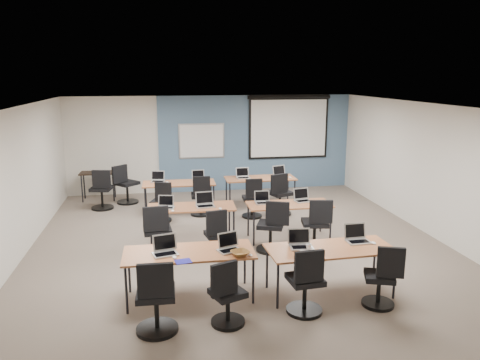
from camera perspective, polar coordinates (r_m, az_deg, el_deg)
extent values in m
cube|color=#6B6354|center=(9.26, -0.11, -7.90)|extent=(8.00, 9.00, 0.02)
cube|color=white|center=(8.68, -0.11, 9.01)|extent=(8.00, 9.00, 0.02)
cube|color=beige|center=(13.26, -3.43, 4.42)|extent=(8.00, 0.04, 2.70)
cube|color=beige|center=(4.71, 9.43, -11.44)|extent=(8.00, 0.04, 2.70)
cube|color=beige|center=(9.11, -25.75, -0.68)|extent=(0.04, 9.00, 2.70)
cube|color=beige|center=(10.32, 22.35, 1.08)|extent=(0.04, 9.00, 2.70)
cube|color=#3D5977|center=(13.43, 1.91, 4.54)|extent=(5.50, 0.04, 2.70)
cube|color=#AAB0B8|center=(13.15, -4.70, 4.77)|extent=(1.28, 0.02, 0.98)
cube|color=white|center=(13.14, -4.70, 4.76)|extent=(1.20, 0.02, 0.90)
cube|color=black|center=(13.54, 5.94, 6.46)|extent=(2.32, 0.03, 1.82)
cube|color=white|center=(13.53, 5.95, 6.29)|extent=(2.20, 0.02, 1.62)
cylinder|color=black|center=(13.47, 6.04, 10.01)|extent=(2.40, 0.10, 0.10)
cube|color=brown|center=(6.97, -6.24, -8.78)|extent=(1.91, 0.80, 0.03)
cylinder|color=black|center=(6.82, -13.69, -12.95)|extent=(0.04, 0.04, 0.70)
cylinder|color=black|center=(6.91, 1.62, -12.19)|extent=(0.04, 0.04, 0.70)
cylinder|color=black|center=(7.43, -13.37, -10.71)|extent=(0.04, 0.04, 0.70)
cylinder|color=black|center=(7.52, 0.58, -10.06)|extent=(0.04, 0.04, 0.70)
cube|color=#9A6436|center=(7.20, 10.96, -8.23)|extent=(1.90, 0.79, 0.03)
cylinder|color=black|center=(6.79, 4.63, -12.71)|extent=(0.04, 0.04, 0.70)
cylinder|color=black|center=(7.41, 18.34, -11.10)|extent=(0.04, 0.04, 0.70)
cylinder|color=black|center=(7.39, 3.31, -10.52)|extent=(0.04, 0.04, 0.70)
cylinder|color=black|center=(7.96, 16.06, -9.26)|extent=(0.04, 0.04, 0.70)
cube|color=olive|center=(9.26, -5.93, -3.31)|extent=(1.71, 0.71, 0.03)
cylinder|color=black|center=(9.07, -10.80, -6.23)|extent=(0.04, 0.04, 0.70)
cylinder|color=black|center=(9.17, -0.76, -5.79)|extent=(0.04, 0.04, 0.70)
cylinder|color=black|center=(9.64, -10.76, -5.10)|extent=(0.04, 0.04, 0.70)
cylinder|color=black|center=(9.73, -1.31, -4.69)|extent=(0.04, 0.04, 0.70)
cube|color=#AA8046|center=(9.45, 6.02, -2.98)|extent=(1.68, 0.70, 0.03)
cylinder|color=black|center=(9.11, 1.70, -5.93)|extent=(0.04, 0.04, 0.70)
cylinder|color=black|center=(9.53, 10.99, -5.31)|extent=(0.04, 0.04, 0.70)
cylinder|color=black|center=(9.65, 1.01, -4.84)|extent=(0.04, 0.04, 0.70)
cylinder|color=black|center=(10.05, 9.82, -4.31)|extent=(0.04, 0.04, 0.70)
cube|color=#95653F|center=(11.31, -7.46, -0.39)|extent=(1.72, 0.72, 0.03)
cylinder|color=black|center=(11.11, -11.47, -2.73)|extent=(0.04, 0.04, 0.70)
cylinder|color=black|center=(11.17, -3.22, -2.40)|extent=(0.04, 0.04, 0.70)
cylinder|color=black|center=(11.69, -11.40, -1.96)|extent=(0.04, 0.04, 0.70)
cylinder|color=black|center=(11.75, -3.56, -1.65)|extent=(0.04, 0.04, 0.70)
cube|color=#9E6744|center=(11.76, 2.47, 0.21)|extent=(1.76, 0.73, 0.03)
cylinder|color=black|center=(11.41, -1.24, -2.06)|extent=(0.04, 0.04, 0.70)
cylinder|color=black|center=(11.76, 6.67, -1.70)|extent=(0.04, 0.04, 0.70)
cylinder|color=black|center=(12.00, -1.68, -1.32)|extent=(0.04, 0.04, 0.70)
cylinder|color=black|center=(12.33, 5.87, -1.00)|extent=(0.04, 0.04, 0.70)
cube|color=#BDBDBD|center=(6.89, -9.10, -8.92)|extent=(0.35, 0.25, 0.02)
cube|color=black|center=(6.87, -9.10, -8.88)|extent=(0.30, 0.15, 0.00)
cube|color=#BDBDBD|center=(6.97, -9.16, -7.49)|extent=(0.35, 0.06, 0.24)
cube|color=black|center=(6.96, -9.16, -7.51)|extent=(0.31, 0.05, 0.20)
ellipsoid|color=white|center=(6.75, -7.99, -9.32)|extent=(0.08, 0.11, 0.04)
cylinder|color=black|center=(6.49, -10.04, -17.44)|extent=(0.55, 0.55, 0.05)
cylinder|color=black|center=(6.38, -10.12, -15.73)|extent=(0.06, 0.06, 0.49)
cube|color=black|center=(6.25, -10.22, -13.44)|extent=(0.49, 0.49, 0.08)
cube|color=black|center=(5.93, -10.26, -11.95)|extent=(0.45, 0.06, 0.44)
cube|color=#AAAAAA|center=(6.94, -1.29, -8.59)|extent=(0.33, 0.24, 0.02)
cube|color=black|center=(6.92, -1.26, -8.56)|extent=(0.28, 0.14, 0.00)
cube|color=#AAAAAA|center=(7.01, -1.45, -7.26)|extent=(0.33, 0.06, 0.23)
cube|color=black|center=(7.01, -1.44, -7.28)|extent=(0.29, 0.04, 0.18)
ellipsoid|color=white|center=(6.77, 1.30, -9.14)|extent=(0.07, 0.10, 0.03)
cylinder|color=black|center=(6.55, -1.49, -16.88)|extent=(0.46, 0.46, 0.05)
cylinder|color=black|center=(6.47, -1.49, -15.51)|extent=(0.06, 0.06, 0.40)
cube|color=black|center=(6.36, -1.51, -13.59)|extent=(0.40, 0.40, 0.08)
cube|color=black|center=(6.08, -1.94, -11.97)|extent=(0.37, 0.06, 0.44)
cube|color=#B7B7C2|center=(7.12, 7.51, -8.14)|extent=(0.34, 0.25, 0.02)
cube|color=black|center=(7.10, 7.56, -8.10)|extent=(0.29, 0.15, 0.00)
cube|color=#B7B7C2|center=(7.19, 7.22, -6.79)|extent=(0.34, 0.06, 0.24)
cube|color=black|center=(7.19, 7.23, -6.81)|extent=(0.30, 0.05, 0.19)
ellipsoid|color=white|center=(7.05, 9.83, -8.42)|extent=(0.08, 0.10, 0.03)
cylinder|color=black|center=(6.89, 7.82, -15.44)|extent=(0.51, 0.51, 0.05)
cylinder|color=black|center=(6.80, 7.88, -13.95)|extent=(0.06, 0.06, 0.45)
cube|color=black|center=(6.68, 7.95, -11.91)|extent=(0.45, 0.45, 0.08)
cube|color=black|center=(6.39, 8.43, -10.39)|extent=(0.41, 0.06, 0.44)
cube|color=#A1A1AB|center=(7.51, 14.23, -7.30)|extent=(0.35, 0.25, 0.02)
cube|color=black|center=(7.49, 14.29, -7.27)|extent=(0.30, 0.15, 0.00)
cube|color=#A1A1AB|center=(7.58, 13.86, -6.02)|extent=(0.35, 0.06, 0.24)
cube|color=black|center=(7.58, 13.89, -6.04)|extent=(0.31, 0.05, 0.20)
ellipsoid|color=white|center=(7.51, 15.97, -7.40)|extent=(0.09, 0.12, 0.04)
cylinder|color=black|center=(7.28, 16.43, -14.24)|extent=(0.46, 0.46, 0.05)
cylinder|color=black|center=(7.20, 16.52, -12.97)|extent=(0.06, 0.06, 0.41)
cube|color=black|center=(7.10, 16.64, -11.18)|extent=(0.41, 0.41, 0.08)
cube|color=black|center=(6.88, 17.91, -9.54)|extent=(0.37, 0.06, 0.44)
cube|color=silver|center=(9.18, -8.97, -3.38)|extent=(0.31, 0.22, 0.02)
cube|color=black|center=(9.16, -8.97, -3.34)|extent=(0.26, 0.13, 0.00)
cube|color=silver|center=(9.26, -9.01, -2.47)|extent=(0.31, 0.06, 0.21)
cube|color=black|center=(9.26, -9.01, -2.49)|extent=(0.27, 0.04, 0.17)
ellipsoid|color=white|center=(8.97, -8.20, -3.73)|extent=(0.06, 0.09, 0.03)
cylinder|color=black|center=(8.78, -9.90, -9.12)|extent=(0.55, 0.55, 0.05)
cylinder|color=black|center=(8.70, -9.96, -7.78)|extent=(0.06, 0.06, 0.49)
cube|color=black|center=(8.60, -10.03, -6.01)|extent=(0.49, 0.49, 0.08)
cube|color=black|center=(8.31, -10.22, -4.67)|extent=(0.45, 0.06, 0.44)
cube|color=#AFAFAF|center=(9.21, -4.25, -3.20)|extent=(0.36, 0.26, 0.02)
cube|color=black|center=(9.18, -4.24, -3.16)|extent=(0.31, 0.15, 0.00)
cube|color=#AFAFAF|center=(9.31, -4.35, -2.16)|extent=(0.36, 0.07, 0.25)
cube|color=black|center=(9.30, -4.35, -2.17)|extent=(0.32, 0.05, 0.20)
ellipsoid|color=white|center=(9.02, -2.43, -3.50)|extent=(0.06, 0.10, 0.03)
cylinder|color=black|center=(8.65, -2.76, -9.27)|extent=(0.46, 0.46, 0.05)
cylinder|color=black|center=(8.58, -2.77, -8.16)|extent=(0.06, 0.06, 0.41)
cube|color=black|center=(8.50, -2.79, -6.62)|extent=(0.41, 0.41, 0.08)
cube|color=black|center=(8.23, -2.87, -5.21)|extent=(0.37, 0.06, 0.44)
cube|color=#B3B3BE|center=(9.41, 2.85, -2.83)|extent=(0.31, 0.22, 0.02)
cube|color=black|center=(9.39, 2.88, -2.79)|extent=(0.26, 0.13, 0.00)
cube|color=#B3B3BE|center=(9.49, 2.70, -1.95)|extent=(0.31, 0.06, 0.21)
cube|color=black|center=(9.49, 2.71, -1.96)|extent=(0.27, 0.04, 0.17)
ellipsoid|color=white|center=(9.31, 5.02, -3.02)|extent=(0.06, 0.10, 0.04)
cylinder|color=black|center=(8.98, 3.70, -8.43)|extent=(0.53, 0.53, 0.05)
cylinder|color=black|center=(8.91, 3.72, -7.16)|extent=(0.06, 0.06, 0.47)
cube|color=black|center=(8.82, 3.74, -5.48)|extent=(0.47, 0.47, 0.08)
cube|color=black|center=(8.57, 4.59, -4.08)|extent=(0.43, 0.06, 0.44)
cube|color=#B3B3B3|center=(9.63, 7.68, -2.56)|extent=(0.33, 0.24, 0.02)
cube|color=black|center=(9.61, 7.72, -2.52)|extent=(0.28, 0.14, 0.00)
cube|color=#B3B3B3|center=(9.72, 7.47, -1.64)|extent=(0.33, 0.06, 0.23)
cube|color=black|center=(9.72, 7.49, -1.66)|extent=(0.29, 0.04, 0.19)
ellipsoid|color=white|center=(9.57, 9.65, -2.73)|extent=(0.06, 0.09, 0.03)
cylinder|color=black|center=(9.19, 9.00, -8.06)|extent=(0.53, 0.53, 0.05)
cylinder|color=black|center=(9.12, 9.05, -6.82)|extent=(0.06, 0.06, 0.47)
cube|color=black|center=(9.03, 9.11, -5.17)|extent=(0.47, 0.47, 0.08)
cube|color=black|center=(8.77, 9.85, -3.83)|extent=(0.43, 0.06, 0.44)
cube|color=#A8A8AE|center=(11.46, -9.96, -0.17)|extent=(0.33, 0.24, 0.02)
cube|color=black|center=(11.44, -9.96, -0.14)|extent=(0.28, 0.14, 0.00)
cube|color=#A8A8AE|center=(11.56, -9.98, 0.57)|extent=(0.33, 0.06, 0.23)
cube|color=black|center=(11.55, -9.98, 0.56)|extent=(0.29, 0.04, 0.18)
ellipsoid|color=white|center=(11.34, -8.88, -0.26)|extent=(0.07, 0.11, 0.04)
cylinder|color=black|center=(10.83, -9.56, -4.85)|extent=(0.46, 0.46, 0.05)
cylinder|color=black|center=(10.78, -9.59, -3.94)|extent=(0.06, 0.06, 0.41)
cube|color=black|center=(10.71, -9.64, -2.68)|extent=(0.41, 0.41, 0.08)
cube|color=black|center=(10.47, -9.35, -1.44)|extent=(0.37, 0.06, 0.44)
cube|color=#B7B8BE|center=(11.51, -5.07, 0.03)|extent=(0.31, 0.22, 0.02)
cube|color=black|center=(11.49, -5.06, 0.07)|extent=(0.26, 0.13, 0.00)
cube|color=#B7B8BE|center=(11.61, -5.13, 0.73)|extent=(0.31, 0.06, 0.21)
cube|color=black|center=(11.60, -5.13, 0.72)|extent=(0.27, 0.04, 0.17)
ellipsoid|color=white|center=(11.31, -3.86, -0.17)|extent=(0.07, 0.10, 0.03)
cylinder|color=black|center=(11.21, -4.78, -4.11)|extent=(0.49, 0.49, 0.05)
cylinder|color=black|center=(11.15, -4.80, -3.16)|extent=(0.06, 0.06, 0.44)
cube|color=black|center=(11.08, -4.82, -1.87)|extent=(0.44, 0.44, 0.08)
cube|color=black|center=(10.83, -4.71, -0.70)|extent=(0.40, 0.06, 0.44)
cube|color=#B5B5B8|center=(11.68, 0.41, 0.27)|extent=(0.33, 0.24, 0.02)
cube|color=black|center=(11.66, 0.43, 0.30)|extent=(0.28, 0.14, 0.00)
cube|color=#B5B5B8|center=(11.78, 0.30, 1.00)|extent=(0.33, 0.06, 0.23)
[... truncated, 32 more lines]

